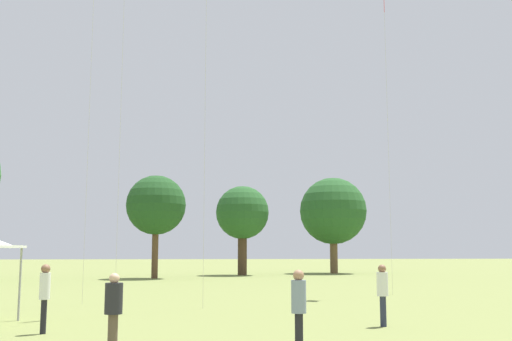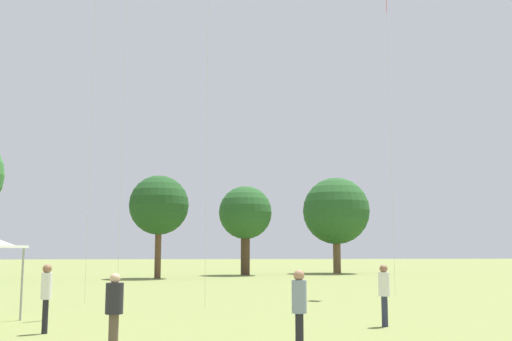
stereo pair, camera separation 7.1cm
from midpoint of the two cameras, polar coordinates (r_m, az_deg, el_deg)
person_standing_0 at (r=17.34m, az=-19.23°, el=-10.73°), size 0.40×0.40×1.83m
person_standing_1 at (r=18.28m, az=12.21°, el=-10.97°), size 0.44×0.44×1.79m
person_standing_3 at (r=13.10m, az=4.29°, el=-12.49°), size 0.44×0.44×1.79m
person_standing_4 at (r=13.62m, az=-13.20°, el=-12.43°), size 0.53×0.53×1.72m
kite_5 at (r=33.75m, az=12.38°, el=15.25°), size 0.86×0.96×16.57m
distant_tree_0 at (r=54.77m, az=-0.98°, el=-4.11°), size 4.84×4.84×8.07m
distant_tree_1 at (r=59.58m, az=7.67°, el=-3.86°), size 6.55×6.55×9.36m
distant_tree_3 at (r=49.07m, az=-9.19°, el=-3.31°), size 4.80×4.80×8.26m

